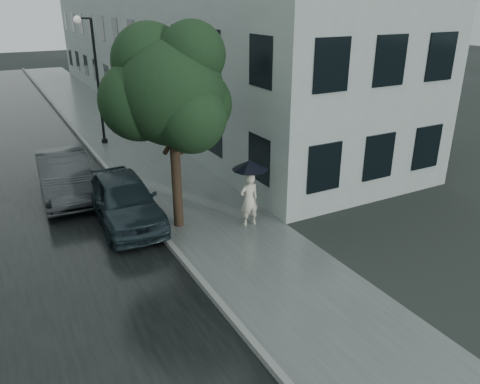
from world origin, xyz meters
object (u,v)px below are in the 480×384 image
street_tree (170,91)px  car_near (124,199)px  lamp_post (94,74)px  pedestrian (249,200)px  car_far (64,175)px

street_tree → car_near: size_ratio=1.34×
street_tree → lamp_post: bearing=89.9°
pedestrian → car_far: size_ratio=0.36×
lamp_post → car_far: size_ratio=1.25×
pedestrian → car_far: pedestrian is taller
pedestrian → car_far: (-4.40, 5.00, -0.07)m
car_far → car_near: bearing=-65.1°
lamp_post → car_far: bearing=-98.2°
pedestrian → car_far: bearing=-48.9°
street_tree → car_far: (-2.55, 3.88, -3.25)m
street_tree → car_near: 3.63m
pedestrian → lamp_post: lamp_post is taller
lamp_post → car_far: (-2.57, -5.89, -2.47)m
street_tree → pedestrian: bearing=-31.0°
lamp_post → car_near: (-1.36, -8.89, -2.47)m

